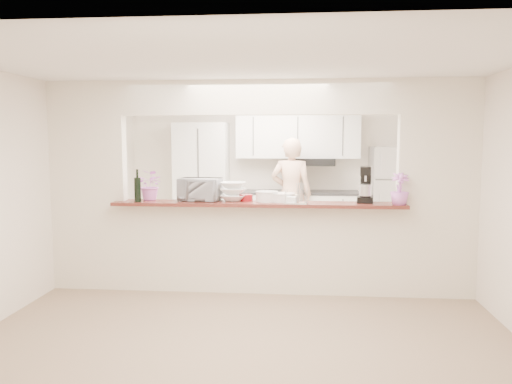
# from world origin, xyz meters

# --- Properties ---
(floor) EXTENTS (6.00, 6.00, 0.00)m
(floor) POSITION_xyz_m (0.00, 0.00, 0.00)
(floor) COLOR tan
(floor) RESTS_ON ground
(tile_overlay) EXTENTS (5.00, 2.90, 0.01)m
(tile_overlay) POSITION_xyz_m (0.00, 1.55, 0.01)
(tile_overlay) COLOR silver
(tile_overlay) RESTS_ON floor
(partition) EXTENTS (5.00, 0.15, 2.50)m
(partition) POSITION_xyz_m (0.00, 0.00, 1.48)
(partition) COLOR white
(partition) RESTS_ON floor
(bar_counter) EXTENTS (3.40, 0.38, 1.09)m
(bar_counter) POSITION_xyz_m (0.00, -0.00, 0.58)
(bar_counter) COLOR white
(bar_counter) RESTS_ON floor
(kitchen_cabinets) EXTENTS (3.15, 0.62, 2.25)m
(kitchen_cabinets) POSITION_xyz_m (-0.19, 2.72, 0.97)
(kitchen_cabinets) COLOR silver
(kitchen_cabinets) RESTS_ON floor
(refrigerator) EXTENTS (0.75, 0.70, 1.70)m
(refrigerator) POSITION_xyz_m (2.05, 2.65, 0.85)
(refrigerator) COLOR silver
(refrigerator) RESTS_ON floor
(flower_left) EXTENTS (0.40, 0.37, 0.37)m
(flower_left) POSITION_xyz_m (-1.30, 0.05, 1.27)
(flower_left) COLOR pink
(flower_left) RESTS_ON bar_counter
(wine_bottle_a) EXTENTS (0.08, 0.08, 0.39)m
(wine_bottle_a) POSITION_xyz_m (-1.40, -0.15, 1.24)
(wine_bottle_a) COLOR black
(wine_bottle_a) RESTS_ON bar_counter
(wine_bottle_b) EXTENTS (0.07, 0.07, 0.37)m
(wine_bottle_b) POSITION_xyz_m (-1.40, -0.15, 1.23)
(wine_bottle_b) COLOR black
(wine_bottle_b) RESTS_ON bar_counter
(toaster_oven) EXTENTS (0.51, 0.37, 0.27)m
(toaster_oven) POSITION_xyz_m (-0.70, 0.05, 1.22)
(toaster_oven) COLOR #B0B0B5
(toaster_oven) RESTS_ON bar_counter
(serving_bowls) EXTENTS (0.34, 0.34, 0.22)m
(serving_bowls) POSITION_xyz_m (-0.30, 0.05, 1.20)
(serving_bowls) COLOR white
(serving_bowls) RESTS_ON bar_counter
(plate_stack_a) EXTENTS (0.26, 0.26, 0.12)m
(plate_stack_a) POSITION_xyz_m (0.10, 0.03, 1.15)
(plate_stack_a) COLOR white
(plate_stack_a) RESTS_ON bar_counter
(plate_stack_b) EXTENTS (0.29, 0.29, 0.10)m
(plate_stack_b) POSITION_xyz_m (0.29, 0.03, 1.14)
(plate_stack_b) COLOR white
(plate_stack_b) RESTS_ON bar_counter
(red_bowl) EXTENTS (0.16, 0.16, 0.08)m
(red_bowl) POSITION_xyz_m (-0.15, 0.08, 1.13)
(red_bowl) COLOR maroon
(red_bowl) RESTS_ON bar_counter
(tan_bowl) EXTENTS (0.16, 0.16, 0.08)m
(tan_bowl) POSITION_xyz_m (0.40, 0.08, 1.13)
(tan_bowl) COLOR beige
(tan_bowl) RESTS_ON bar_counter
(utensil_caddy) EXTENTS (0.27, 0.18, 0.24)m
(utensil_caddy) POSITION_xyz_m (0.45, -0.15, 1.19)
(utensil_caddy) COLOR silver
(utensil_caddy) RESTS_ON bar_counter
(stand_mixer) EXTENTS (0.22, 0.31, 0.42)m
(stand_mixer) POSITION_xyz_m (1.25, 0.06, 1.28)
(stand_mixer) COLOR black
(stand_mixer) RESTS_ON bar_counter
(flower_right) EXTENTS (0.20, 0.20, 0.36)m
(flower_right) POSITION_xyz_m (1.60, -0.15, 1.27)
(flower_right) COLOR #CA75D9
(flower_right) RESTS_ON bar_counter
(person) EXTENTS (0.71, 0.51, 1.84)m
(person) POSITION_xyz_m (0.35, 2.30, 0.92)
(person) COLOR tan
(person) RESTS_ON floor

